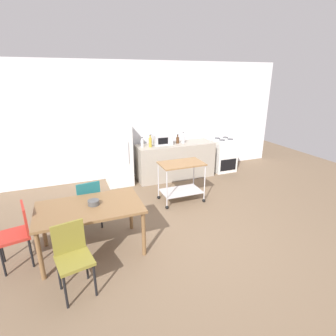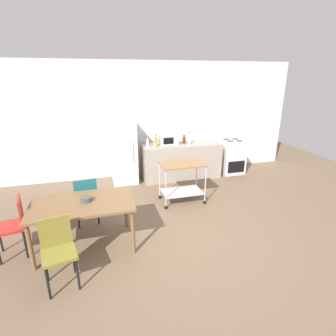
# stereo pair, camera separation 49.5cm
# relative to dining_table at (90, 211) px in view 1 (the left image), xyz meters

# --- Properties ---
(ground_plane) EXTENTS (12.00, 12.00, 0.00)m
(ground_plane) POSITION_rel_dining_table_xyz_m (1.48, -0.18, -0.67)
(ground_plane) COLOR brown
(back_wall) EXTENTS (8.40, 0.12, 2.90)m
(back_wall) POSITION_rel_dining_table_xyz_m (1.48, 3.02, 0.78)
(back_wall) COLOR white
(back_wall) RESTS_ON ground_plane
(kitchen_counter) EXTENTS (2.00, 0.64, 0.90)m
(kitchen_counter) POSITION_rel_dining_table_xyz_m (2.38, 2.42, -0.22)
(kitchen_counter) COLOR #A89E8E
(kitchen_counter) RESTS_ON ground_plane
(dining_table) EXTENTS (1.50, 0.90, 0.75)m
(dining_table) POSITION_rel_dining_table_xyz_m (0.00, 0.00, 0.00)
(dining_table) COLOR brown
(dining_table) RESTS_ON ground_plane
(chair_olive) EXTENTS (0.47, 0.47, 0.89)m
(chair_olive) POSITION_rel_dining_table_xyz_m (-0.29, -0.73, -0.15)
(chair_olive) COLOR olive
(chair_olive) RESTS_ON ground_plane
(chair_red) EXTENTS (0.47, 0.47, 0.89)m
(chair_red) POSITION_rel_dining_table_xyz_m (-0.97, 0.07, -0.15)
(chair_red) COLOR #B72D23
(chair_red) RESTS_ON ground_plane
(chair_teal) EXTENTS (0.45, 0.45, 0.89)m
(chair_teal) POSITION_rel_dining_table_xyz_m (0.03, 0.68, -0.15)
(chair_teal) COLOR #1E666B
(chair_teal) RESTS_ON ground_plane
(stove_oven) EXTENTS (0.60, 0.61, 0.92)m
(stove_oven) POSITION_rel_dining_table_xyz_m (3.83, 2.44, -0.22)
(stove_oven) COLOR white
(stove_oven) RESTS_ON ground_plane
(refrigerator) EXTENTS (0.60, 0.63, 1.55)m
(refrigerator) POSITION_rel_dining_table_xyz_m (0.93, 2.52, 0.10)
(refrigerator) COLOR white
(refrigerator) RESTS_ON ground_plane
(kitchen_cart) EXTENTS (0.91, 0.57, 0.85)m
(kitchen_cart) POSITION_rel_dining_table_xyz_m (1.95, 1.08, -0.10)
(kitchen_cart) COLOR olive
(kitchen_cart) RESTS_ON ground_plane
(bottle_soda) EXTENTS (0.07, 0.07, 0.24)m
(bottle_soda) POSITION_rel_dining_table_xyz_m (1.51, 2.42, 0.33)
(bottle_soda) COLOR silver
(bottle_soda) RESTS_ON kitchen_counter
(bottle_soy_sauce) EXTENTS (0.07, 0.07, 0.30)m
(bottle_soy_sauce) POSITION_rel_dining_table_xyz_m (1.69, 2.35, 0.35)
(bottle_soy_sauce) COLOR gold
(bottle_soy_sauce) RESTS_ON kitchen_counter
(microwave) EXTENTS (0.46, 0.35, 0.26)m
(microwave) POSITION_rel_dining_table_xyz_m (2.05, 2.49, 0.36)
(microwave) COLOR silver
(microwave) RESTS_ON kitchen_counter
(bottle_wine) EXTENTS (0.08, 0.08, 0.23)m
(bottle_wine) POSITION_rel_dining_table_xyz_m (2.45, 2.45, 0.32)
(bottle_wine) COLOR #4C2D19
(bottle_wine) RESTS_ON kitchen_counter
(bottle_vinegar) EXTENTS (0.08, 0.08, 0.29)m
(bottle_vinegar) POSITION_rel_dining_table_xyz_m (2.59, 2.41, 0.35)
(bottle_vinegar) COLOR silver
(bottle_vinegar) RESTS_ON kitchen_counter
(fruit_bowl) EXTENTS (0.17, 0.17, 0.07)m
(fruit_bowl) POSITION_rel_dining_table_xyz_m (0.07, 0.02, 0.12)
(fruit_bowl) COLOR #4C4C4C
(fruit_bowl) RESTS_ON dining_table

